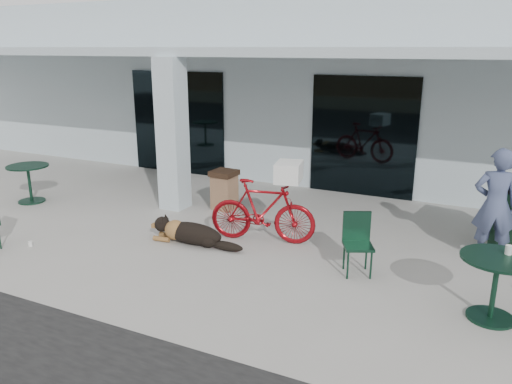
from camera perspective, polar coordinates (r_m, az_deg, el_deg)
The scene contains 16 objects.
ground at distance 8.26m, azimuth -9.60°, elevation -7.53°, with size 80.00×80.00×0.00m, color #A29F98.
building at distance 15.33m, azimuth 8.89°, elevation 12.10°, with size 22.00×7.00×4.50m, color silver.
storefront_glass_left at distance 13.63m, azimuth -8.92°, elevation 7.81°, with size 2.80×0.06×2.70m, color black.
storefront_glass_right at distance 11.58m, azimuth 12.10°, elevation 6.18°, with size 2.40×0.06×2.70m, color black.
column at distance 10.47m, azimuth -9.53°, elevation 6.44°, with size 0.50×0.50×3.12m, color silver.
overhang at distance 10.70m, azimuth 1.07°, elevation 15.75°, with size 22.00×2.80×0.18m, color silver.
bicycle at distance 8.67m, azimuth 0.75°, elevation -2.18°, with size 0.53×1.86×1.12m, color maroon.
laundry_basket at distance 8.38m, azimuth 3.76°, elevation 2.31°, with size 0.56×0.41×0.33m, color white.
dog at distance 8.72m, azimuth -7.28°, elevation -4.57°, with size 1.31×0.44×0.44m, color black, non-canonical shape.
cup_near_dog at distance 9.45m, azimuth -24.38°, elevation -5.41°, with size 0.07×0.07×0.09m, color white.
cafe_table_near at distance 12.03m, azimuth -24.45°, elevation 0.87°, with size 0.88×0.88×0.83m, color #113222, non-canonical shape.
cafe_table_far at distance 6.95m, azimuth 25.58°, elevation -9.91°, with size 0.89×0.89×0.84m, color #113222, non-canonical shape.
cafe_chair_far_a at distance 7.61m, azimuth 11.59°, elevation -5.97°, with size 0.42×0.46×0.93m, color #113222, non-canonical shape.
person at distance 8.66m, azimuth 25.67°, elevation -1.38°, with size 0.67×0.44×1.83m, color #454F74.
cup_on_table at distance 6.92m, azimuth 26.91°, elevation -5.92°, with size 0.08×0.08×0.12m, color white.
trash_receptacle at distance 10.49m, azimuth -3.63°, elevation 0.25°, with size 0.49×0.49×0.83m, color #866145, non-canonical shape.
Camera 1 is at (4.46, -6.13, 3.29)m, focal length 35.00 mm.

